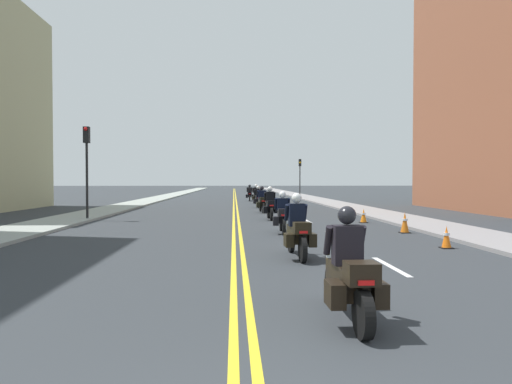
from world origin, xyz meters
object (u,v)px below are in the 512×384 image
object	(u,v)px
traffic_cone_2	(405,223)
traffic_light_far	(300,171)
motorcycle_4	(262,202)
motorcycle_6	(256,196)
motorcycle_0	(349,276)
motorcycle_2	(283,216)
traffic_light_near	(87,155)
motorcycle_1	(297,232)
traffic_cone_1	(446,237)
motorcycle_7	(250,194)
motorcycle_3	(270,206)
traffic_cone_0	(364,216)
motorcycle_5	(258,199)

from	to	relation	value
traffic_cone_2	traffic_light_far	distance (m)	34.74
motorcycle_4	motorcycle_6	size ratio (longest dim) A/B	1.01
motorcycle_6	traffic_light_far	world-z (taller)	traffic_light_far
motorcycle_0	motorcycle_4	bearing A→B (deg)	88.78
motorcycle_0	motorcycle_2	world-z (taller)	motorcycle_0
motorcycle_2	motorcycle_4	bearing A→B (deg)	92.54
motorcycle_0	traffic_light_far	size ratio (longest dim) A/B	0.51
motorcycle_4	traffic_light_near	bearing A→B (deg)	-152.10
motorcycle_1	traffic_cone_1	size ratio (longest dim) A/B	3.53
traffic_cone_1	traffic_light_far	world-z (taller)	traffic_light_far
motorcycle_0	traffic_cone_2	world-z (taller)	motorcycle_0
motorcycle_0	motorcycle_4	size ratio (longest dim) A/B	1.00
motorcycle_7	traffic_cone_2	xyz separation A→B (m)	(4.89, -27.70, -0.26)
motorcycle_3	traffic_cone_0	xyz separation A→B (m)	(4.24, -1.92, -0.35)
motorcycle_1	traffic_cone_2	distance (m)	7.25
motorcycle_0	motorcycle_7	distance (m)	38.41
traffic_cone_2	traffic_cone_0	bearing A→B (deg)	94.90
motorcycle_5	traffic_light_far	distance (m)	19.02
motorcycle_6	traffic_cone_1	world-z (taller)	motorcycle_6
motorcycle_3	motorcycle_6	bearing A→B (deg)	88.86
traffic_cone_0	traffic_cone_1	bearing A→B (deg)	-89.26
motorcycle_2	motorcycle_5	xyz separation A→B (m)	(-0.04, 16.50, -0.01)
motorcycle_1	motorcycle_4	bearing A→B (deg)	86.97
motorcycle_3	traffic_light_far	size ratio (longest dim) A/B	0.51
traffic_cone_0	traffic_cone_2	size ratio (longest dim) A/B	0.83
motorcycle_2	traffic_cone_1	xyz separation A→B (m)	(4.35, -4.07, -0.33)
motorcycle_1	traffic_cone_0	size ratio (longest dim) A/B	3.50
motorcycle_1	traffic_light_far	size ratio (longest dim) A/B	0.52
motorcycle_5	traffic_cone_0	distance (m)	13.11
traffic_cone_0	traffic_light_near	xyz separation A→B (m)	(-13.30, 1.82, 2.88)
motorcycle_7	motorcycle_6	bearing A→B (deg)	-84.52
motorcycle_1	traffic_light_far	bearing A→B (deg)	79.11
traffic_cone_0	motorcycle_6	bearing A→B (deg)	102.87
motorcycle_6	motorcycle_7	distance (m)	5.32
motorcycle_0	traffic_cone_2	distance (m)	11.75
motorcycle_5	motorcycle_4	bearing A→B (deg)	-91.27
motorcycle_5	traffic_light_near	size ratio (longest dim) A/B	0.48
traffic_cone_0	motorcycle_0	bearing A→B (deg)	-106.68
motorcycle_4	traffic_light_near	distance (m)	10.76
motorcycle_7	traffic_cone_0	world-z (taller)	motorcycle_7
motorcycle_2	traffic_cone_0	size ratio (longest dim) A/B	3.24
motorcycle_7	traffic_light_near	size ratio (longest dim) A/B	0.47
motorcycle_0	motorcycle_3	world-z (taller)	motorcycle_3
motorcycle_7	traffic_cone_0	xyz separation A→B (m)	(4.53, -23.47, -0.33)
motorcycle_5	traffic_cone_1	bearing A→B (deg)	-78.78
motorcycle_0	traffic_cone_1	xyz separation A→B (m)	(4.58, 6.76, -0.32)
motorcycle_6	traffic_cone_0	xyz separation A→B (m)	(4.15, -18.16, -0.34)
traffic_light_far	traffic_light_near	bearing A→B (deg)	-117.22
motorcycle_2	traffic_light_far	world-z (taller)	traffic_light_far
motorcycle_5	motorcycle_6	size ratio (longest dim) A/B	1.00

